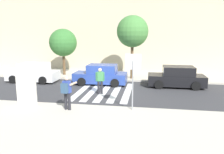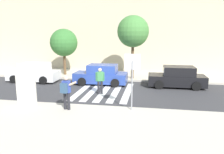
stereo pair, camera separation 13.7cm
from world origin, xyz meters
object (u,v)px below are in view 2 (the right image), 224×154
(pedestrian_crossing, at_px, (100,79))
(street_tree_west, at_px, (64,43))
(parked_car_blue, at_px, (101,75))
(parked_car_black, at_px, (177,77))
(photographer_with_backpack, at_px, (66,90))
(parked_car_white, at_px, (34,73))
(advertising_board, at_px, (26,91))
(street_tree_center, at_px, (133,32))
(stop_sign, at_px, (132,69))

(pedestrian_crossing, xyz_separation_m, street_tree_west, (-4.65, 5.57, 2.12))
(parked_car_blue, relative_size, parked_car_black, 1.00)
(pedestrian_crossing, relative_size, street_tree_west, 0.41)
(photographer_with_backpack, distance_m, parked_car_black, 8.87)
(parked_car_white, bearing_deg, parked_car_black, 0.00)
(street_tree_west, height_order, advertising_board, street_tree_west)
(street_tree_center, bearing_deg, parked_car_black, -29.87)
(stop_sign, distance_m, parked_car_white, 10.49)
(pedestrian_crossing, distance_m, street_tree_center, 5.98)
(pedestrian_crossing, bearing_deg, photographer_with_backpack, -103.99)
(stop_sign, relative_size, street_tree_west, 0.67)
(parked_car_white, distance_m, street_tree_west, 3.96)
(photographer_with_backpack, bearing_deg, pedestrian_crossing, 76.01)
(pedestrian_crossing, bearing_deg, parked_car_black, 28.60)
(parked_car_blue, height_order, advertising_board, advertising_board)
(photographer_with_backpack, height_order, parked_car_blue, photographer_with_backpack)
(street_tree_west, relative_size, advertising_board, 2.63)
(photographer_with_backpack, relative_size, pedestrian_crossing, 1.00)
(stop_sign, height_order, parked_car_blue, stop_sign)
(parked_car_white, relative_size, parked_car_black, 1.00)
(advertising_board, bearing_deg, parked_car_white, 116.05)
(parked_car_blue, bearing_deg, parked_car_black, -0.00)
(photographer_with_backpack, height_order, pedestrian_crossing, photographer_with_backpack)
(parked_car_black, xyz_separation_m, advertising_board, (-8.42, -6.15, 0.21))
(photographer_with_backpack, distance_m, street_tree_center, 9.29)
(parked_car_white, height_order, street_tree_west, street_tree_west)
(parked_car_black, bearing_deg, photographer_with_backpack, -133.41)
(parked_car_black, bearing_deg, street_tree_west, 164.40)
(street_tree_center, bearing_deg, parked_car_blue, -138.71)
(pedestrian_crossing, relative_size, advertising_board, 1.08)
(parked_car_black, distance_m, advertising_board, 10.43)
(parked_car_white, xyz_separation_m, advertising_board, (3.01, -6.15, 0.21))
(street_tree_west, bearing_deg, advertising_board, -80.98)
(pedestrian_crossing, distance_m, advertising_board, 4.64)
(parked_car_white, distance_m, advertising_board, 6.85)
(stop_sign, xyz_separation_m, parked_car_black, (2.87, 5.88, -1.46))
(street_tree_center, distance_m, advertising_board, 10.03)
(parked_car_white, height_order, street_tree_center, street_tree_center)
(pedestrian_crossing, xyz_separation_m, parked_car_black, (5.19, 2.83, -0.25))
(street_tree_center, bearing_deg, street_tree_west, 173.25)
(parked_car_white, relative_size, street_tree_center, 0.78)
(pedestrian_crossing, distance_m, street_tree_west, 7.56)
(parked_car_black, bearing_deg, pedestrian_crossing, -151.40)
(street_tree_west, distance_m, advertising_board, 9.26)
(photographer_with_backpack, relative_size, parked_car_white, 0.42)
(stop_sign, height_order, parked_car_black, stop_sign)
(photographer_with_backpack, relative_size, parked_car_blue, 0.42)
(pedestrian_crossing, relative_size, parked_car_blue, 0.42)
(parked_car_blue, height_order, parked_car_black, same)
(parked_car_blue, bearing_deg, street_tree_center, 41.29)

